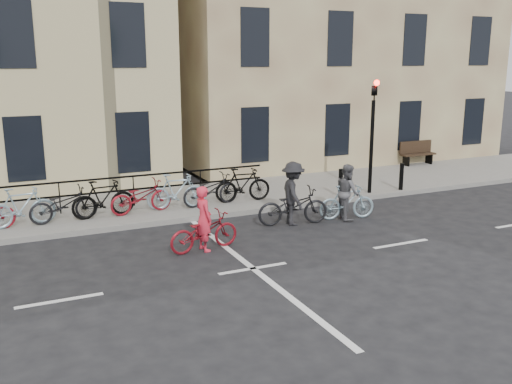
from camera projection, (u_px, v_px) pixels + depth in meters
name	position (u px, v px, depth m)	size (l,w,h in m)	color
ground	(253.00, 269.00, 12.35)	(120.00, 120.00, 0.00)	black
sidewalk	(35.00, 218.00, 15.99)	(46.00, 4.00, 0.15)	slate
building_east	(313.00, 20.00, 26.11)	(14.00, 10.00, 12.00)	#977D5B
traffic_light	(373.00, 122.00, 18.16)	(0.18, 0.30, 3.90)	black
bollard_east	(341.00, 183.00, 18.02)	(0.14, 0.14, 0.90)	black
bollard_west	(401.00, 177.00, 19.00)	(0.14, 0.14, 0.90)	black
bench	(417.00, 152.00, 23.53)	(1.60, 0.41, 0.97)	black
parked_bikes	(82.00, 202.00, 15.49)	(11.45, 1.23, 1.05)	black
cyclist_pink	(204.00, 228.00, 13.42)	(1.82, 0.84, 1.56)	maroon
cyclist_grey	(347.00, 197.00, 16.02)	(1.69, 0.87, 1.58)	#8BA8B7
cyclist_dark	(293.00, 200.00, 15.49)	(2.05, 1.23, 1.74)	black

